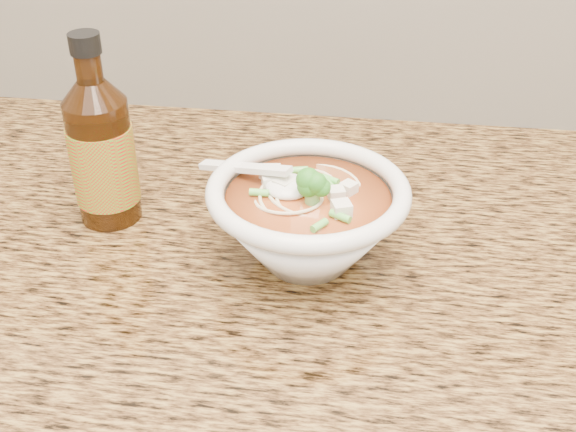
# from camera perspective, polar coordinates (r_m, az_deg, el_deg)

# --- Properties ---
(counter_slab) EXTENTS (4.00, 0.68, 0.04)m
(counter_slab) POSITION_cam_1_polar(r_m,az_deg,el_deg) (0.80, 10.96, -3.55)
(counter_slab) COLOR olive
(counter_slab) RESTS_ON cabinet
(soup_bowl) EXTENTS (0.22, 0.20, 0.11)m
(soup_bowl) POSITION_cam_1_polar(r_m,az_deg,el_deg) (0.72, 1.57, -0.42)
(soup_bowl) COLOR white
(soup_bowl) RESTS_ON counter_slab
(hot_sauce_bottle) EXTENTS (0.08, 0.08, 0.21)m
(hot_sauce_bottle) POSITION_cam_1_polar(r_m,az_deg,el_deg) (0.80, -14.46, 4.83)
(hot_sauce_bottle) COLOR #3D1E08
(hot_sauce_bottle) RESTS_ON counter_slab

